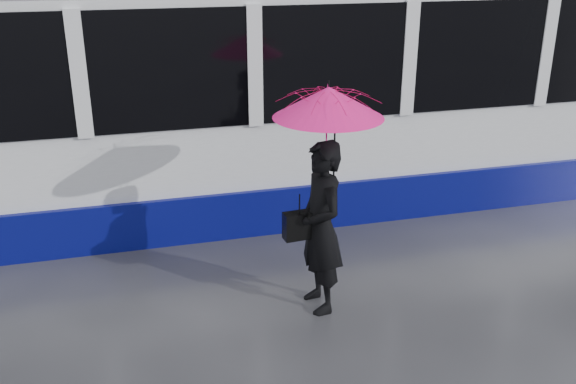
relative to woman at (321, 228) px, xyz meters
name	(u,v)px	position (x,y,z in m)	size (l,w,h in m)	color
ground	(185,294)	(-1.35, 0.61, -0.90)	(90.00, 90.00, 0.00)	#27272C
rails	(164,208)	(-1.35, 3.11, -0.89)	(34.00, 1.51, 0.02)	#3F3D38
woman	(321,228)	(0.00, 0.00, 0.00)	(0.66, 0.43, 1.81)	black
umbrella	(328,124)	(0.05, 0.00, 1.08)	(1.15, 1.15, 1.22)	#F11493
handbag	(299,225)	(-0.22, 0.02, 0.04)	(0.33, 0.17, 0.46)	black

